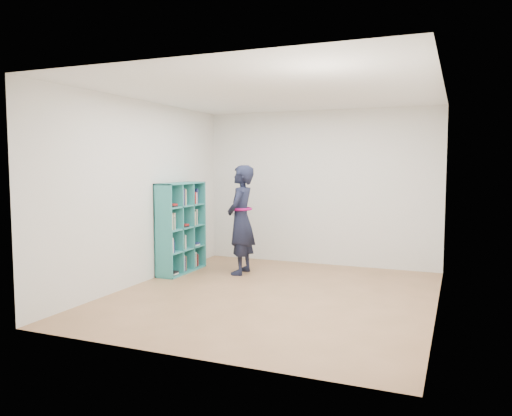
% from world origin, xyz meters
% --- Properties ---
extents(floor, '(4.50, 4.50, 0.00)m').
position_xyz_m(floor, '(0.00, 0.00, 0.00)').
color(floor, olive).
rests_on(floor, ground).
extents(ceiling, '(4.50, 4.50, 0.00)m').
position_xyz_m(ceiling, '(0.00, 0.00, 2.60)').
color(ceiling, white).
rests_on(ceiling, wall_back).
extents(wall_left, '(0.02, 4.50, 2.60)m').
position_xyz_m(wall_left, '(-2.00, 0.00, 1.30)').
color(wall_left, silver).
rests_on(wall_left, floor).
extents(wall_right, '(0.02, 4.50, 2.60)m').
position_xyz_m(wall_right, '(2.00, 0.00, 1.30)').
color(wall_right, silver).
rests_on(wall_right, floor).
extents(wall_back, '(4.00, 0.02, 2.60)m').
position_xyz_m(wall_back, '(0.00, 2.25, 1.30)').
color(wall_back, silver).
rests_on(wall_back, floor).
extents(wall_front, '(4.00, 0.02, 2.60)m').
position_xyz_m(wall_front, '(0.00, -2.25, 1.30)').
color(wall_front, silver).
rests_on(wall_front, floor).
extents(bookshelf, '(0.31, 1.06, 1.41)m').
position_xyz_m(bookshelf, '(-1.86, 0.79, 0.69)').
color(bookshelf, teal).
rests_on(bookshelf, floor).
extents(person, '(0.45, 0.65, 1.69)m').
position_xyz_m(person, '(-0.91, 1.04, 0.84)').
color(person, black).
rests_on(person, floor).
extents(smartphone, '(0.01, 0.10, 0.13)m').
position_xyz_m(smartphone, '(-1.08, 1.10, 0.95)').
color(smartphone, silver).
rests_on(smartphone, person).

